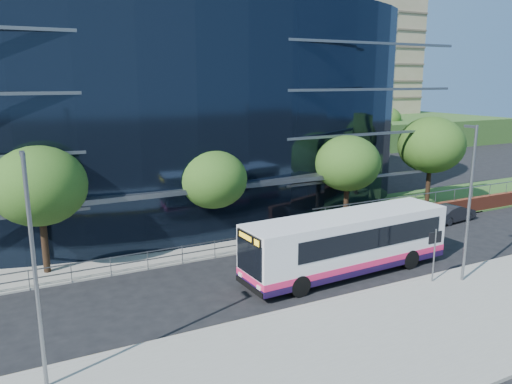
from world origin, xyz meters
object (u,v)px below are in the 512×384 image
tree_far_d (431,145)px  city_bus (349,242)px  tree_far_c (348,163)px  street_sign (435,244)px  streetlight_west (34,267)px  tree_dist_e (309,122)px  streetlight_east (469,200)px  tree_dist_f (387,119)px  tree_far_a (39,186)px  tree_far_b (213,179)px  parked_car (453,213)px

tree_far_d → city_bus: size_ratio=0.61×
tree_far_c → street_sign: bearing=-103.3°
city_bus → streetlight_west: bearing=-168.7°
tree_far_d → tree_far_c: bearing=-173.7°
tree_dist_e → streetlight_east: 45.85m
street_sign → city_bus: bearing=131.9°
tree_dist_e → tree_far_d: bearing=-104.9°
tree_dist_f → streetlight_east: streetlight_east is taller
street_sign → streetlight_west: (-18.50, -0.59, 2.29)m
tree_far_a → tree_dist_e: tree_far_a is taller
streetlight_west → city_bus: (15.60, 3.82, -2.70)m
street_sign → tree_dist_e: bearing=64.9°
street_sign → streetlight_west: streetlight_west is taller
streetlight_west → streetlight_east: bearing=0.0°
tree_far_b → streetlight_east: 14.74m
tree_far_b → tree_dist_f: 53.90m
tree_far_a → tree_far_b: bearing=2.9°
tree_dist_f → tree_far_b: bearing=-142.9°
tree_dist_e → city_bus: 44.51m
streetlight_west → streetlight_east: 20.00m
tree_far_a → parked_car: (27.67, -2.82, -4.21)m
tree_far_b → tree_far_c: tree_far_c is taller
tree_far_d → streetlight_east: (-10.00, -12.17, -0.75)m
street_sign → tree_far_c: (2.50, 10.59, 2.39)m
tree_far_b → tree_far_c: size_ratio=0.93×
tree_dist_e → tree_dist_f: (16.00, 2.00, -0.33)m
tree_far_a → tree_far_c: bearing=0.0°
city_bus → tree_far_b: bearing=117.9°
streetlight_east → tree_far_c: bearing=84.9°
tree_far_c → tree_far_d: tree_far_d is taller
city_bus → tree_dist_e: bearing=57.2°
streetlight_east → parked_car: streetlight_east is taller
tree_far_a → parked_car: size_ratio=1.78×
street_sign → city_bus: (-2.90, 3.23, -0.41)m
tree_dist_f → city_bus: size_ratio=0.50×
tree_far_a → tree_dist_e: (37.00, 31.00, -0.33)m
streetlight_east → tree_dist_f: bearing=52.4°
tree_far_c → tree_dist_f: bearing=45.0°
streetlight_west → street_sign: bearing=1.8°
tree_far_b → tree_far_d: bearing=1.5°
tree_far_d → city_bus: 17.00m
tree_far_a → city_bus: 16.64m
tree_dist_e → parked_car: tree_dist_e is taller
tree_dist_e → tree_dist_f: 16.13m
tree_dist_f → tree_far_d: bearing=-126.9°
city_bus → parked_car: 13.87m
city_bus → streetlight_east: bearing=-43.4°
tree_far_b → streetlight_west: streetlight_west is taller
street_sign → tree_far_c: size_ratio=0.43×
tree_far_b → tree_far_d: 19.03m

